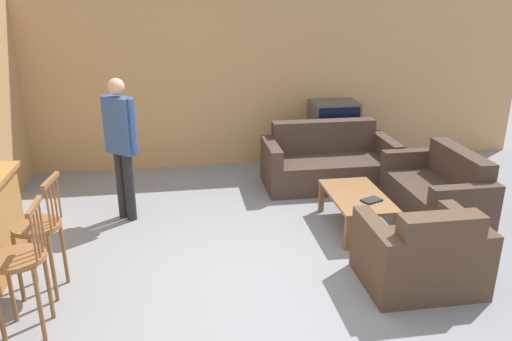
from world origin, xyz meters
TOP-DOWN VIEW (x-y plane):
  - ground_plane at (0.00, 0.00)m, footprint 24.00×24.00m
  - wall_back at (0.00, 3.57)m, footprint 9.40×0.08m
  - bar_chair_near at (-2.20, -0.39)m, footprint 0.43×0.43m
  - bar_chair_mid at (-2.20, 0.19)m, footprint 0.48×0.48m
  - couch_far at (1.16, 2.44)m, footprint 1.83×0.88m
  - armchair_near at (1.26, -0.25)m, footprint 1.06×0.84m
  - loveseat_right at (2.18, 1.20)m, footprint 0.81×1.47m
  - coffee_table at (1.08, 1.03)m, footprint 0.63×1.08m
  - tv_unit at (1.48, 3.25)m, footprint 1.04×0.46m
  - tv at (1.48, 3.24)m, footprint 0.71×0.53m
  - book_on_table at (1.18, 0.82)m, footprint 0.26×0.22m
  - person_by_window at (-1.59, 1.70)m, footprint 0.39×0.37m

SIDE VIEW (x-z plane):
  - ground_plane at x=0.00m, z-range 0.00..0.00m
  - tv_unit at x=1.48m, z-range 0.00..0.54m
  - loveseat_right at x=2.18m, z-range -0.11..0.72m
  - couch_far at x=1.16m, z-range -0.13..0.74m
  - armchair_near at x=1.26m, z-range -0.12..0.73m
  - coffee_table at x=1.08m, z-range 0.15..0.56m
  - book_on_table at x=1.18m, z-range 0.41..0.44m
  - bar_chair_near at x=-2.20m, z-range 0.04..1.17m
  - bar_chair_mid at x=-2.20m, z-range 0.04..1.17m
  - tv at x=1.48m, z-range 0.54..1.02m
  - person_by_window at x=-1.59m, z-range 0.13..1.85m
  - wall_back at x=0.00m, z-range 0.00..2.60m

